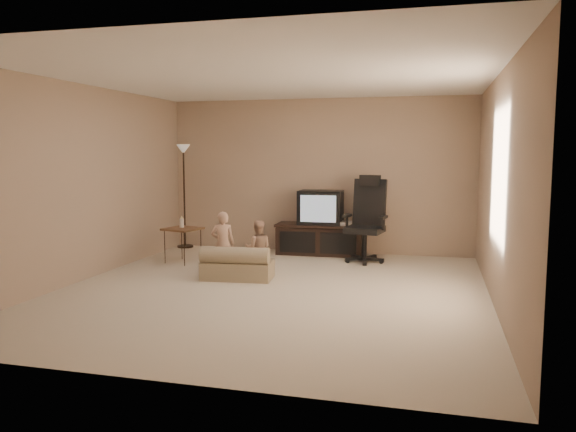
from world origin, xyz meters
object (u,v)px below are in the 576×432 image
Objects in this scene: office_chair at (366,231)px; side_table at (183,229)px; toddler_right at (258,248)px; tv_stand at (321,228)px; child_sofa at (237,266)px; floor_lamp at (184,173)px; toddler_left at (223,244)px.

office_chair is 1.84× the size of side_table.
side_table is at bearing -38.07° from toddler_right.
tv_stand is 1.83m from toddler_right.
child_sofa is 0.39m from toddler_right.
office_chair reaches higher than child_sofa.
side_table is at bearing -154.17° from office_chair.
floor_lamp is at bearing 123.17° from child_sofa.
office_chair reaches higher than side_table.
tv_stand is 2.55m from floor_lamp.
floor_lamp is (-2.40, 0.06, 0.86)m from tv_stand.
toddler_left is at bearing -53.12° from floor_lamp.
office_chair is at bearing -29.41° from tv_stand.
floor_lamp is 2.79m from toddler_right.
tv_stand is 1.53× the size of child_sofa.
toddler_left reaches higher than child_sofa.
toddler_right is (1.90, -1.82, -0.92)m from floor_lamp.
office_chair is (0.77, -0.41, 0.04)m from tv_stand.
toddler_left is (1.45, -1.93, -0.86)m from floor_lamp.
floor_lamp is at bearing 177.10° from tv_stand.
tv_stand is 2.10m from toddler_left.
toddler_right is at bearing -123.85° from office_chair.
child_sofa is 0.39m from toddler_left.
floor_lamp is 1.87× the size of child_sofa.
tv_stand reaches higher than side_table.
tv_stand is 1.12× the size of office_chair.
tv_stand reaches higher than toddler_left.
toddler_left is (-0.95, -1.87, 0.00)m from tv_stand.
office_chair reaches higher than toddler_right.
tv_stand reaches higher than toddler_right.
toddler_left reaches higher than side_table.
floor_lamp is at bearing -178.94° from office_chair.
toddler_right is at bearing -107.34° from tv_stand.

